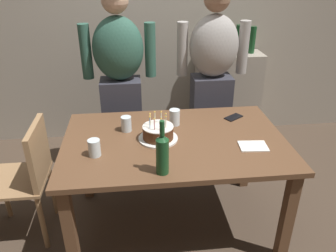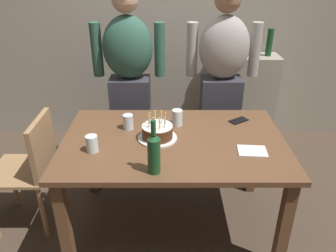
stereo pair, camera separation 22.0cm
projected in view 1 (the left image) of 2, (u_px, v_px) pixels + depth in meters
name	position (u px, v px, depth m)	size (l,w,h in m)	color
ground_plane	(174.00, 222.00, 2.59)	(10.00, 10.00, 0.00)	#47382B
back_wall	(156.00, 16.00, 3.37)	(5.20, 0.10, 2.60)	#9E9384
dining_table	(174.00, 151.00, 2.30)	(1.50, 0.96, 0.74)	brown
birthday_cake	(158.00, 133.00, 2.23)	(0.27, 0.27, 0.19)	white
water_glass_near	(175.00, 117.00, 2.42)	(0.08, 0.08, 0.12)	silver
water_glass_far	(126.00, 124.00, 2.34)	(0.07, 0.07, 0.11)	silver
water_glass_side	(94.00, 148.00, 2.05)	(0.08, 0.08, 0.11)	silver
wine_bottle	(162.00, 153.00, 1.85)	(0.07, 0.07, 0.33)	#194723
cell_phone	(234.00, 117.00, 2.55)	(0.14, 0.07, 0.01)	black
napkin_stack	(253.00, 146.00, 2.16)	(0.18, 0.13, 0.01)	white
person_man_bearded	(121.00, 85.00, 2.81)	(0.61, 0.27, 1.66)	#33333D
person_woman_cardigan	(212.00, 81.00, 2.89)	(0.61, 0.27, 1.66)	#33333D
dining_chair	(28.00, 173.00, 2.29)	(0.42, 0.42, 0.87)	#A37A51
shelf_cabinet	(227.00, 96.00, 3.62)	(0.67, 0.30, 1.24)	#9E9384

